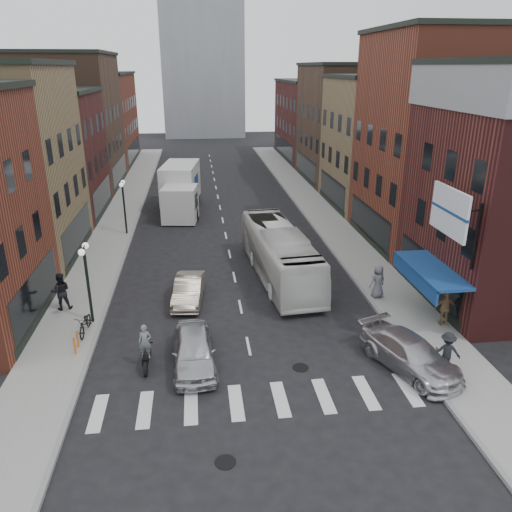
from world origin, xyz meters
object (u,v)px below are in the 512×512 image
at_px(ped_right_c, 378,281).
at_px(parked_bicycle, 85,323).
at_px(ped_left_solo, 61,291).
at_px(ped_right_a, 447,351).
at_px(bike_rack, 76,343).
at_px(transit_bus, 279,254).
at_px(ped_right_b, 445,308).
at_px(sedan_left_far, 189,290).
at_px(billboard_sign, 451,213).
at_px(streetlamp_far, 123,197).
at_px(streetlamp_near, 86,270).
at_px(sedan_left_near, 194,350).
at_px(box_truck, 180,190).
at_px(motorcycle_rider, 146,348).
at_px(curb_car, 410,354).

bearing_deg(ped_right_c, parked_bicycle, -9.03).
distance_m(ped_left_solo, ped_right_a, 18.67).
bearing_deg(bike_rack, transit_bus, 35.54).
bearing_deg(bike_rack, ped_right_b, 1.01).
distance_m(transit_bus, parked_bicycle, 11.73).
distance_m(transit_bus, ped_right_a, 11.89).
bearing_deg(ped_right_b, sedan_left_far, -13.31).
xyz_separation_m(billboard_sign, ped_right_b, (1.01, 1.10, -5.09)).
bearing_deg(billboard_sign, ped_right_b, 47.43).
height_order(ped_right_b, ped_right_c, ped_right_c).
bearing_deg(ped_right_a, streetlamp_far, -34.53).
distance_m(ped_right_b, ped_right_c, 4.03).
bearing_deg(transit_bus, ped_right_b, -50.36).
relative_size(streetlamp_near, parked_bicycle, 2.20).
height_order(bike_rack, ped_right_c, ped_right_c).
height_order(billboard_sign, parked_bicycle, billboard_sign).
height_order(sedan_left_near, ped_right_c, ped_right_c).
height_order(streetlamp_far, transit_bus, streetlamp_far).
xyz_separation_m(bike_rack, ped_right_a, (15.46, -3.34, 0.45)).
bearing_deg(ped_left_solo, box_truck, -118.54).
height_order(sedan_left_far, ped_right_c, ped_right_c).
distance_m(sedan_left_near, ped_left_solo, 8.94).
distance_m(box_truck, ped_right_c, 21.90).
relative_size(billboard_sign, transit_bus, 0.34).
bearing_deg(streetlamp_near, ped_right_a, -21.60).
xyz_separation_m(bike_rack, box_truck, (4.18, 22.71, 1.41)).
height_order(streetlamp_near, motorcycle_rider, streetlamp_near).
distance_m(box_truck, transit_bus, 16.54).
height_order(billboard_sign, streetlamp_near, billboard_sign).
relative_size(streetlamp_far, ped_left_solo, 2.07).
distance_m(box_truck, ped_right_a, 28.41).
bearing_deg(sedan_left_near, streetlamp_far, 102.98).
relative_size(streetlamp_near, ped_left_solo, 2.07).
height_order(box_truck, ped_right_b, box_truck).
bearing_deg(ped_right_a, curb_car, 1.31).
bearing_deg(parked_bicycle, streetlamp_far, 92.32).
height_order(bike_rack, transit_bus, transit_bus).
bearing_deg(streetlamp_far, transit_bus, -42.87).
height_order(sedan_left_near, sedan_left_far, sedan_left_near).
bearing_deg(streetlamp_near, billboard_sign, -12.35).
xyz_separation_m(ped_left_solo, ped_right_b, (18.77, -3.98, -0.10)).
bearing_deg(streetlamp_far, motorcycle_rider, -80.72).
bearing_deg(ped_left_solo, billboard_sign, 152.81).
distance_m(curb_car, ped_right_b, 4.49).
height_order(streetlamp_near, transit_bus, streetlamp_near).
bearing_deg(bike_rack, streetlamp_far, 89.31).
relative_size(motorcycle_rider, ped_right_b, 1.12).
bearing_deg(box_truck, ped_right_a, -58.89).
distance_m(streetlamp_far, sedan_left_near, 19.08).
bearing_deg(sedan_left_near, transit_bus, 58.02).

